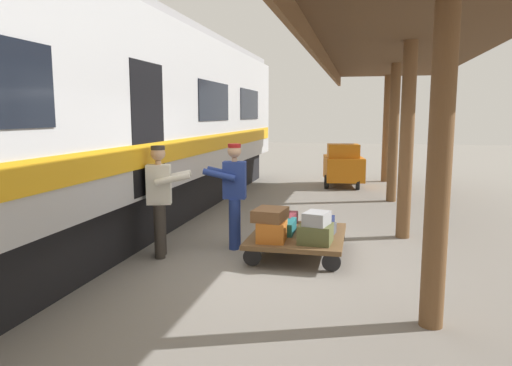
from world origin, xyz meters
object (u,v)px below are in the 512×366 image
(suitcase_slate_roller, at_px, (319,229))
(porter_in_overalls, at_px, (233,192))
(train_car, at_px, (61,121))
(suitcase_brown_leather, at_px, (270,214))
(suitcase_teal_softside, at_px, (278,226))
(suitcase_burgundy_valise, at_px, (283,220))
(suitcase_gray_aluminum, at_px, (317,218))
(suitcase_navy_fabric, at_px, (321,222))
(baggage_tug, at_px, (343,166))
(suitcase_orange_carryall, at_px, (272,230))
(porter_by_door, at_px, (161,197))
(luggage_cart, at_px, (298,236))
(suitcase_olive_duffel, at_px, (316,234))

(suitcase_slate_roller, height_order, porter_in_overalls, porter_in_overalls)
(train_car, bearing_deg, suitcase_brown_leather, 178.76)
(suitcase_teal_softside, distance_m, porter_in_overalls, 0.92)
(suitcase_burgundy_valise, bearing_deg, suitcase_teal_softside, 90.00)
(suitcase_teal_softside, bearing_deg, suitcase_brown_leather, 86.03)
(suitcase_slate_roller, distance_m, suitcase_brown_leather, 0.87)
(suitcase_teal_softside, xyz_separation_m, suitcase_gray_aluminum, (-0.65, 0.50, 0.27))
(suitcase_navy_fabric, relative_size, baggage_tug, 0.25)
(suitcase_orange_carryall, height_order, porter_by_door, porter_by_door)
(suitcase_orange_carryall, relative_size, porter_in_overalls, 0.32)
(suitcase_navy_fabric, xyz_separation_m, suitcase_burgundy_valise, (0.64, 0.00, 0.02))
(luggage_cart, relative_size, suitcase_olive_duffel, 3.73)
(suitcase_teal_softside, relative_size, suitcase_orange_carryall, 1.07)
(suitcase_orange_carryall, height_order, suitcase_gray_aluminum, suitcase_gray_aluminum)
(baggage_tug, bearing_deg, suitcase_gray_aluminum, 89.58)
(train_car, xyz_separation_m, luggage_cart, (-3.76, -0.39, -1.77))
(suitcase_gray_aluminum, xyz_separation_m, baggage_tug, (-0.06, -7.87, -0.07))
(suitcase_gray_aluminum, bearing_deg, suitcase_olive_duffel, -56.36)
(train_car, relative_size, suitcase_orange_carryall, 35.47)
(suitcase_orange_carryall, height_order, baggage_tug, baggage_tug)
(train_car, distance_m, suitcase_gray_aluminum, 4.32)
(suitcase_olive_duffel, xyz_separation_m, porter_in_overalls, (1.39, -0.64, 0.46))
(porter_by_door, bearing_deg, suitcase_teal_softside, -162.03)
(suitcase_slate_roller, distance_m, suitcase_gray_aluminum, 0.58)
(suitcase_olive_duffel, height_order, porter_in_overalls, porter_in_overalls)
(train_car, distance_m, suitcase_burgundy_valise, 3.91)
(suitcase_slate_roller, height_order, suitcase_brown_leather, suitcase_brown_leather)
(baggage_tug, bearing_deg, suitcase_slate_roller, 89.44)
(luggage_cart, relative_size, suitcase_navy_fabric, 3.74)
(suitcase_gray_aluminum, relative_size, baggage_tug, 0.21)
(luggage_cart, bearing_deg, suitcase_navy_fabric, -123.42)
(suitcase_brown_leather, bearing_deg, luggage_cart, -127.26)
(suitcase_orange_carryall, height_order, suitcase_burgundy_valise, suitcase_orange_carryall)
(suitcase_olive_duffel, relative_size, suitcase_brown_leather, 0.87)
(train_car, distance_m, suitcase_teal_softside, 3.83)
(train_car, height_order, suitcase_orange_carryall, train_car)
(luggage_cart, relative_size, porter_by_door, 1.03)
(baggage_tug, bearing_deg, luggage_cart, 86.96)
(luggage_cart, distance_m, porter_by_door, 2.20)
(suitcase_olive_duffel, bearing_deg, suitcase_brown_leather, -1.88)
(suitcase_navy_fabric, relative_size, suitcase_gray_aluminum, 1.19)
(suitcase_brown_leather, relative_size, baggage_tug, 0.29)
(suitcase_burgundy_valise, bearing_deg, luggage_cart, 123.42)
(luggage_cart, bearing_deg, porter_by_door, 15.29)
(train_car, relative_size, baggage_tug, 10.33)
(train_car, relative_size, suitcase_navy_fabric, 40.53)
(suitcase_burgundy_valise, xyz_separation_m, suitcase_gray_aluminum, (-0.65, 0.99, 0.26))
(suitcase_brown_leather, relative_size, porter_by_door, 0.32)
(suitcase_orange_carryall, xyz_separation_m, porter_in_overalls, (0.76, -0.64, 0.44))
(suitcase_navy_fabric, bearing_deg, suitcase_gray_aluminum, 90.85)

